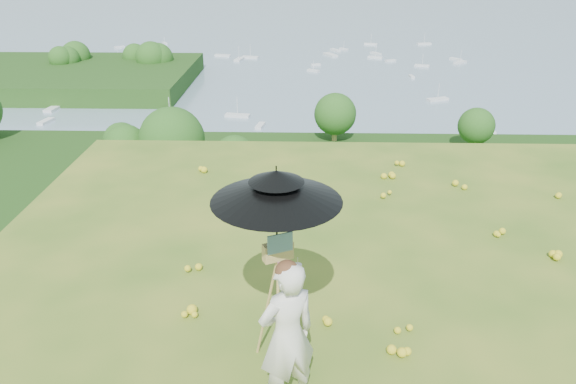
{
  "coord_description": "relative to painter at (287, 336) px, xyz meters",
  "views": [
    {
      "loc": [
        -1.98,
        -5.87,
        4.42
      ],
      "look_at": [
        -2.18,
        1.63,
        1.07
      ],
      "focal_mm": 35.0,
      "sensor_mm": 36.0,
      "label": 1
    }
  ],
  "objects": [
    {
      "name": "moored_boats",
      "position": [
        -10.39,
        162.37,
        -34.49
      ],
      "size": [
        140.0,
        140.0,
        0.7
      ],
      "primitive_type": null,
      "color": "silver",
      "rests_on": "bay_water"
    },
    {
      "name": "harbor_town",
      "position": [
        2.11,
        76.37,
        -30.34
      ],
      "size": [
        110.0,
        22.0,
        5.0
      ],
      "primitive_type": null,
      "color": "silver",
      "rests_on": "shoreline_tier"
    },
    {
      "name": "forest_slope",
      "position": [
        2.11,
        36.37,
        -29.84
      ],
      "size": [
        140.0,
        56.0,
        22.0
      ],
      "primitive_type": "cube",
      "color": "#19380F",
      "rests_on": "bay_water"
    },
    {
      "name": "painter",
      "position": [
        0.0,
        0.0,
        0.0
      ],
      "size": [
        0.73,
        0.65,
        1.68
      ],
      "primitive_type": "imported",
      "rotation": [
        0.0,
        0.0,
        3.65
      ],
      "color": "silver",
      "rests_on": "ground"
    },
    {
      "name": "peninsula",
      "position": [
        -72.89,
        156.37,
        -29.84
      ],
      "size": [
        90.0,
        60.0,
        12.0
      ],
      "primitive_type": null,
      "color": "#19380F",
      "rests_on": "bay_water"
    },
    {
      "name": "painter_cap",
      "position": [
        0.0,
        0.0,
        0.79
      ],
      "size": [
        0.28,
        0.31,
        0.1
      ],
      "primitive_type": null,
      "rotation": [
        0.0,
        0.0,
        0.25
      ],
      "color": "#C76D75",
      "rests_on": "painter"
    },
    {
      "name": "shoreline_tier",
      "position": [
        2.11,
        76.37,
        -36.84
      ],
      "size": [
        170.0,
        28.0,
        8.0
      ],
      "primitive_type": "cube",
      "color": "gray",
      "rests_on": "bay_water"
    },
    {
      "name": "sun_umbrella",
      "position": [
        -0.12,
        0.63,
        1.06
      ],
      "size": [
        1.81,
        1.81,
        1.01
      ],
      "primitive_type": null,
      "rotation": [
        0.0,
        0.0,
        0.48
      ],
      "color": "black",
      "rests_on": "field_easel"
    },
    {
      "name": "wildflowers",
      "position": [
        2.11,
        1.62,
        -0.78
      ],
      "size": [
        10.0,
        10.5,
        0.12
      ],
      "primitive_type": null,
      "color": "yellow",
      "rests_on": "ground"
    },
    {
      "name": "slope_trees",
      "position": [
        2.11,
        36.37,
        -15.84
      ],
      "size": [
        110.0,
        50.0,
        6.0
      ],
      "primitive_type": null,
      "color": "#285519",
      "rests_on": "forest_slope"
    },
    {
      "name": "ground",
      "position": [
        2.11,
        1.37,
        -0.84
      ],
      "size": [
        14.0,
        14.0,
        0.0
      ],
      "primitive_type": "plane",
      "color": "#38651C",
      "rests_on": "ground"
    },
    {
      "name": "field_easel",
      "position": [
        -0.11,
        0.6,
        0.0
      ],
      "size": [
        0.86,
        0.86,
        1.69
      ],
      "primitive_type": null,
      "rotation": [
        0.0,
        0.0,
        0.44
      ],
      "color": "#AD8E48",
      "rests_on": "ground"
    },
    {
      "name": "bay_water",
      "position": [
        2.11,
        241.37,
        -34.84
      ],
      "size": [
        700.0,
        700.0,
        0.0
      ],
      "primitive_type": "plane",
      "color": "#6C8D9A",
      "rests_on": "ground"
    }
  ]
}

